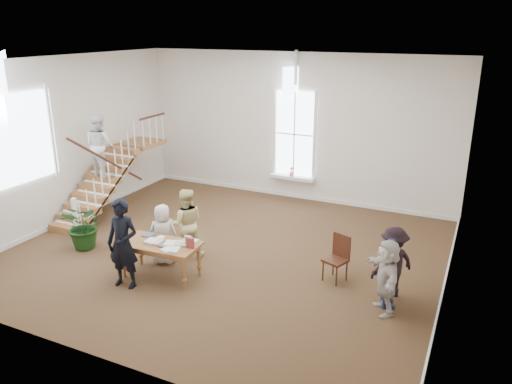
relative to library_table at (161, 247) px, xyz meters
The scene contains 12 objects.
ground 1.98m from the library_table, 69.01° to the left, with size 10.00×10.00×0.00m, color #48301C.
room_shell 6.15m from the library_table, 83.84° to the left, with size 10.49×10.00×10.00m.
staircase 4.52m from the library_table, 146.17° to the left, with size 1.10×4.10×2.92m.
library_table is the anchor object (origin of this frame).
police_officer 0.85m from the library_table, 126.29° to the right, with size 0.70×0.46×1.93m, color black.
elderly_woman 0.71m from the library_table, 122.31° to the left, with size 0.69×0.45×1.41m, color beige.
person_yellow 1.11m from the library_table, 94.08° to the left, with size 0.82×0.64×1.68m, color #DBCE88.
woman_cluster_a 4.73m from the library_table, 10.36° to the left, with size 0.84×0.35×1.44m, color navy.
woman_cluster_b 4.84m from the library_table, 15.61° to the left, with size 0.97×0.56×1.50m, color black.
woman_cluster_c 4.71m from the library_table, ahead, with size 1.38×0.44×1.49m, color beige.
floor_plant 2.61m from the library_table, behind, with size 1.05×0.91×1.16m, color #133511.
side_chair 3.80m from the library_table, 23.51° to the left, with size 0.57×0.57×1.02m.
Camera 1 is at (5.34, -9.70, 5.25)m, focal length 35.00 mm.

